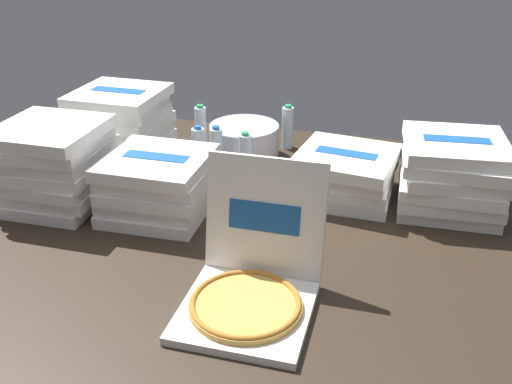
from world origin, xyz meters
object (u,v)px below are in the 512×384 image
(water_bottle_3, at_px, (216,150))
(pizza_stack_left_far, at_px, (452,175))
(pizza_stack_center_far, at_px, (159,184))
(water_bottle_1, at_px, (201,127))
(water_bottle_2, at_px, (245,157))
(open_pizza_box, at_px, (252,280))
(water_bottle_0, at_px, (199,150))
(pizza_stack_left_near, at_px, (345,174))
(ice_bucket, at_px, (244,140))
(pizza_stack_center_near, at_px, (121,125))
(pizza_stack_right_near, at_px, (54,164))
(water_bottle_4, at_px, (288,127))

(water_bottle_3, bearing_deg, pizza_stack_left_far, -4.72)
(pizza_stack_center_far, xyz_separation_m, water_bottle_1, (-0.08, 0.73, -0.02))
(water_bottle_1, relative_size, water_bottle_2, 1.00)
(open_pizza_box, distance_m, water_bottle_0, 1.06)
(water_bottle_2, bearing_deg, open_pizza_box, -72.62)
(water_bottle_2, bearing_deg, pizza_stack_left_near, -5.37)
(pizza_stack_left_near, height_order, ice_bucket, pizza_stack_left_near)
(pizza_stack_left_near, relative_size, water_bottle_1, 2.00)
(water_bottle_0, distance_m, water_bottle_2, 0.24)
(pizza_stack_center_near, relative_size, water_bottle_0, 1.90)
(open_pizza_box, relative_size, pizza_stack_left_near, 1.05)
(pizza_stack_right_near, bearing_deg, water_bottle_2, 31.54)
(pizza_stack_center_far, relative_size, water_bottle_3, 1.84)
(open_pizza_box, relative_size, ice_bucket, 1.40)
(open_pizza_box, distance_m, pizza_stack_left_near, 0.88)
(water_bottle_4, bearing_deg, water_bottle_3, -123.01)
(ice_bucket, distance_m, water_bottle_1, 0.26)
(water_bottle_1, xyz_separation_m, water_bottle_2, (0.34, -0.32, 0.00))
(pizza_stack_left_near, xyz_separation_m, water_bottle_4, (-0.36, 0.49, 0.01))
(water_bottle_0, xyz_separation_m, water_bottle_4, (0.34, 0.42, 0.00))
(pizza_stack_right_near, bearing_deg, water_bottle_0, 43.82)
(pizza_stack_center_far, bearing_deg, ice_bucket, 75.90)
(pizza_stack_center_far, relative_size, water_bottle_4, 1.84)
(water_bottle_4, bearing_deg, water_bottle_0, -129.21)
(pizza_stack_center_near, distance_m, water_bottle_2, 0.68)
(open_pizza_box, distance_m, ice_bucket, 1.23)
(pizza_stack_right_near, height_order, water_bottle_1, pizza_stack_right_near)
(water_bottle_4, bearing_deg, water_bottle_2, -103.45)
(pizza_stack_left_near, bearing_deg, pizza_stack_right_near, -161.56)
(open_pizza_box, xyz_separation_m, water_bottle_3, (-0.44, 0.94, 0.03))
(pizza_stack_right_near, xyz_separation_m, water_bottle_4, (0.82, 0.88, -0.07))
(pizza_stack_left_far, height_order, pizza_stack_right_near, pizza_stack_right_near)
(pizza_stack_center_near, height_order, water_bottle_4, pizza_stack_center_near)
(ice_bucket, xyz_separation_m, water_bottle_3, (-0.07, -0.23, 0.03))
(pizza_stack_center_near, bearing_deg, water_bottle_0, -7.76)
(pizza_stack_left_far, distance_m, pizza_stack_right_near, 1.68)
(open_pizza_box, relative_size, pizza_stack_center_near, 1.11)
(pizza_stack_center_far, bearing_deg, water_bottle_0, 87.63)
(open_pizza_box, bearing_deg, water_bottle_2, 107.38)
(pizza_stack_left_far, xyz_separation_m, water_bottle_2, (-0.92, 0.05, -0.04))
(pizza_stack_right_near, height_order, water_bottle_2, pizza_stack_right_near)
(ice_bucket, bearing_deg, pizza_stack_center_far, -104.10)
(ice_bucket, bearing_deg, pizza_stack_left_far, -17.89)
(pizza_stack_right_near, bearing_deg, water_bottle_3, 40.49)
(open_pizza_box, bearing_deg, pizza_stack_center_far, 137.34)
(pizza_stack_center_far, height_order, water_bottle_2, pizza_stack_center_far)
(pizza_stack_left_far, distance_m, water_bottle_2, 0.92)
(pizza_stack_left_near, bearing_deg, water_bottle_1, 155.72)
(water_bottle_2, bearing_deg, water_bottle_1, 136.49)
(open_pizza_box, bearing_deg, pizza_stack_left_far, 53.40)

